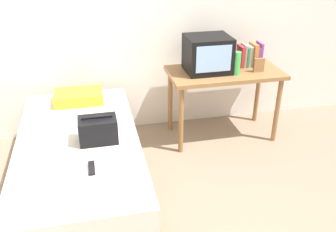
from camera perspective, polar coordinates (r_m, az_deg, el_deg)
The scene contains 12 objects.
wall_back at distance 4.00m, azimuth -0.73°, elevation 15.99°, with size 5.20×0.10×2.60m, color silver.
bed at distance 3.23m, azimuth -13.23°, elevation -7.67°, with size 1.00×2.00×0.55m.
desk at distance 3.90m, azimuth 8.65°, elevation 5.58°, with size 1.16×0.60×0.76m.
tv at distance 3.78m, azimuth 6.12°, elevation 9.49°, with size 0.44×0.39×0.36m.
water_bottle at distance 3.75m, azimuth 10.55°, elevation 7.99°, with size 0.08×0.08×0.23m, color green.
book_row at distance 4.03m, azimuth 12.47°, elevation 9.14°, with size 0.24×0.17×0.24m.
picture_frame at distance 3.88m, azimuth 13.85°, elevation 7.62°, with size 0.11×0.02×0.14m, color olive.
pillow at distance 3.71m, azimuth -13.58°, elevation 2.90°, with size 0.46×0.31×0.11m, color yellow.
handbag at distance 2.97m, azimuth -10.73°, elevation -2.11°, with size 0.30×0.20×0.22m.
magazine at distance 2.76m, azimuth -14.97°, elevation -7.53°, with size 0.21×0.29×0.01m, color white.
remote_dark at distance 2.69m, azimuth -11.68°, elevation -7.86°, with size 0.04×0.16×0.02m, color black.
remote_silver at distance 3.26m, azimuth -15.84°, elevation -1.77°, with size 0.04×0.14×0.02m, color #B7B7BC.
Camera 1 is at (-0.81, -1.84, 2.08)m, focal length 39.53 mm.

